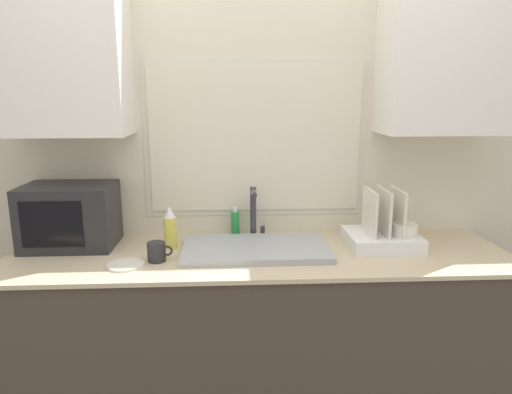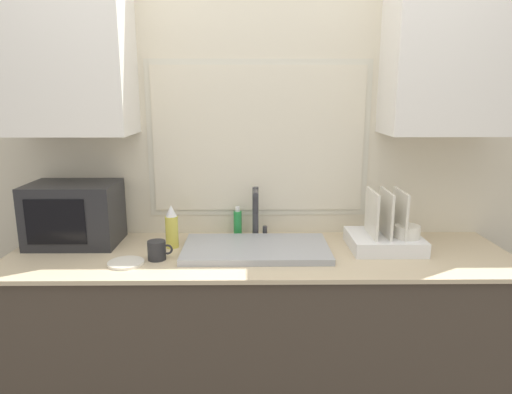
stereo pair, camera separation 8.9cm
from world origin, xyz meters
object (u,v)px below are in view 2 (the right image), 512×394
microwave (74,214)px  soap_bottle (238,223)px  faucet (256,210)px  mug_near_sink (157,250)px  spray_bottle (172,227)px  dish_rack (386,236)px

microwave → soap_bottle: microwave is taller
faucet → soap_bottle: faucet is taller
soap_bottle → microwave: bearing=-172.0°
faucet → mug_near_sink: (-0.46, -0.32, -0.11)m
faucet → mug_near_sink: faucet is taller
spray_bottle → soap_bottle: (0.32, 0.18, -0.03)m
spray_bottle → mug_near_sink: bearing=-102.9°
microwave → soap_bottle: 0.83m
microwave → dish_rack: microwave is taller
faucet → soap_bottle: size_ratio=1.67×
faucet → spray_bottle: 0.44m
faucet → mug_near_sink: 0.57m
spray_bottle → faucet: bearing=19.0°
dish_rack → soap_bottle: size_ratio=2.11×
microwave → spray_bottle: 0.50m
spray_bottle → soap_bottle: bearing=29.2°
faucet → spray_bottle: (-0.42, -0.14, -0.05)m
microwave → dish_rack: 1.55m
faucet → microwave: size_ratio=0.63×
dish_rack → microwave: bearing=176.5°
dish_rack → soap_bottle: 0.76m
microwave → mug_near_sink: 0.53m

